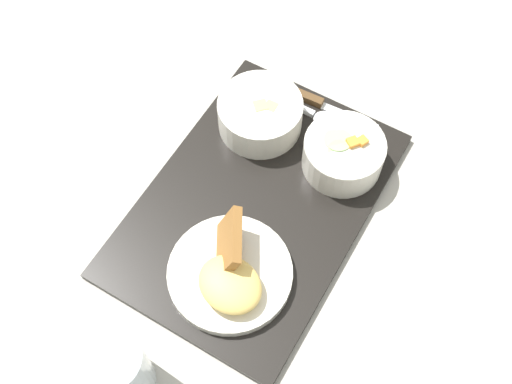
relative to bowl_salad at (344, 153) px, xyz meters
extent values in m
plane|color=#ADA89E|center=(0.13, -0.06, -0.05)|extent=(4.00, 4.00, 0.00)
cube|color=black|center=(0.13, -0.06, -0.04)|extent=(0.49, 0.37, 0.01)
cylinder|color=silver|center=(0.00, 0.00, 0.00)|extent=(0.12, 0.12, 0.06)
torus|color=silver|center=(0.00, 0.00, 0.02)|extent=(0.12, 0.12, 0.01)
cylinder|color=#A8D184|center=(0.00, -0.01, 0.02)|extent=(0.06, 0.06, 0.01)
cylinder|color=#A8D184|center=(-0.01, 0.01, 0.02)|extent=(0.05, 0.05, 0.01)
cylinder|color=#A8D184|center=(0.01, 0.00, 0.02)|extent=(0.04, 0.04, 0.02)
cube|color=orange|center=(-0.02, 0.02, 0.02)|extent=(0.02, 0.02, 0.02)
cube|color=orange|center=(-0.01, 0.01, 0.02)|extent=(0.02, 0.02, 0.01)
cylinder|color=silver|center=(0.02, -0.14, 0.00)|extent=(0.13, 0.13, 0.06)
torus|color=silver|center=(0.02, -0.14, 0.02)|extent=(0.13, 0.13, 0.01)
cylinder|color=#939E56|center=(0.02, -0.14, 0.00)|extent=(0.11, 0.11, 0.04)
cube|color=#B2C170|center=(0.02, -0.14, 0.02)|extent=(0.03, 0.03, 0.01)
cube|color=#B2C170|center=(0.01, -0.13, 0.02)|extent=(0.02, 0.02, 0.01)
cylinder|color=silver|center=(0.25, -0.01, -0.02)|extent=(0.17, 0.17, 0.02)
ellipsoid|color=#EFC666|center=(0.27, 0.00, 0.00)|extent=(0.08, 0.10, 0.03)
cube|color=#93602D|center=(0.23, -0.04, 0.00)|extent=(0.09, 0.09, 0.08)
cube|color=silver|center=(-0.08, -0.04, -0.03)|extent=(0.03, 0.10, 0.00)
cube|color=#51381E|center=(-0.06, -0.12, -0.03)|extent=(0.03, 0.06, 0.01)
ellipsoid|color=silver|center=(-0.05, -0.06, -0.03)|extent=(0.05, 0.06, 0.01)
cube|color=silver|center=(-0.04, -0.14, -0.03)|extent=(0.02, 0.10, 0.01)
cylinder|color=silver|center=(0.44, -0.03, 0.01)|extent=(0.08, 0.08, 0.12)
cylinder|color=silver|center=(0.44, -0.03, -0.01)|extent=(0.07, 0.07, 0.07)
camera|label=1|loc=(0.48, 0.22, 0.81)|focal=45.00mm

